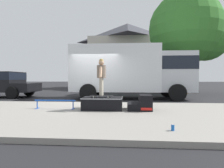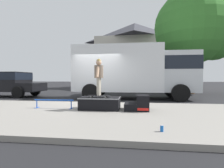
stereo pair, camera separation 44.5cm
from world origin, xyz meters
The scene contains 12 objects.
ground_plane centered at (0.00, 0.00, 0.00)m, with size 140.00×140.00×0.00m, color black.
sidewalk_slab centered at (0.00, -3.00, 0.06)m, with size 50.00×5.00×0.12m, color gray.
skate_box centered at (0.86, -2.41, 0.34)m, with size 1.35×0.86×0.41m.
kicker_ramp centered at (2.18, -2.41, 0.33)m, with size 0.80×0.81×0.51m.
grind_rail centered at (-0.82, -2.43, 0.35)m, with size 1.45×0.28×0.31m.
skateboard centered at (0.82, -2.43, 0.59)m, with size 0.79×0.25×0.07m.
skater_kid centered at (0.82, -2.43, 1.34)m, with size 0.30×0.64×1.25m.
soda_can centered at (2.59, -4.86, 0.18)m, with size 0.07×0.07×0.13m.
box_truck centered at (2.00, 2.20, 1.70)m, with size 6.91×2.63×3.05m.
pickup_truck_black centered at (-6.69, 2.40, 0.89)m, with size 5.70×2.09×1.61m.
street_tree_main centered at (6.67, 6.32, 4.97)m, with size 6.22×5.66×7.97m.
house_behind centered at (1.86, 15.19, 4.24)m, with size 9.54×8.22×8.40m.
Camera 2 is at (2.08, -8.51, 1.16)m, focal length 29.00 mm.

